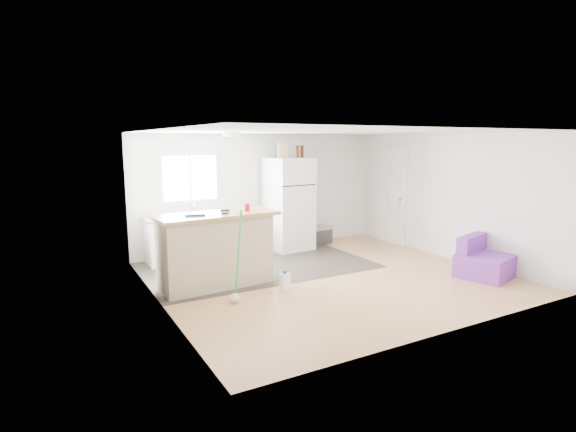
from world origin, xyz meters
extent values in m
cube|color=#AA7D47|center=(0.00, 0.00, -0.01)|extent=(5.50, 5.00, 0.01)
cube|color=white|center=(0.00, 0.00, 2.40)|extent=(5.50, 5.00, 0.01)
cube|color=silver|center=(0.00, 2.50, 1.20)|extent=(5.50, 0.01, 2.40)
cube|color=silver|center=(0.00, -2.50, 1.20)|extent=(5.50, 0.01, 2.40)
cube|color=silver|center=(-2.75, 0.00, 1.20)|extent=(0.01, 5.00, 2.40)
cube|color=silver|center=(2.75, 0.00, 1.20)|extent=(0.01, 5.00, 2.40)
cube|color=#2E2822|center=(-0.73, 1.25, 0.00)|extent=(4.05, 2.50, 0.00)
cube|color=white|center=(-1.55, 2.49, 1.55)|extent=(1.18, 0.04, 0.98)
cube|color=white|center=(-1.55, 2.47, 1.55)|extent=(1.05, 0.01, 0.85)
cube|color=white|center=(-1.55, 2.46, 1.55)|extent=(0.03, 0.02, 0.85)
cube|color=white|center=(2.72, 1.55, 1.01)|extent=(0.05, 0.82, 2.03)
cube|color=white|center=(2.73, 1.55, 1.02)|extent=(0.03, 0.92, 2.10)
sphere|color=gold|center=(2.67, 1.23, 1.00)|extent=(0.07, 0.07, 0.07)
cylinder|color=white|center=(-1.20, 1.20, 2.36)|extent=(0.30, 0.30, 0.07)
cube|color=white|center=(-1.55, 2.20, 0.41)|extent=(1.89, 0.60, 0.83)
cube|color=slate|center=(-1.55, 2.20, 0.84)|extent=(1.94, 0.64, 0.04)
cube|color=silver|center=(-1.55, 2.17, 0.84)|extent=(0.52, 0.40, 0.06)
cube|color=tan|center=(-1.79, 0.47, 0.55)|extent=(1.75, 0.72, 1.11)
cube|color=#AC8149|center=(-1.76, 0.47, 1.13)|extent=(1.93, 0.85, 0.05)
cube|color=white|center=(0.41, 2.09, 0.96)|extent=(0.92, 0.87, 1.91)
cube|color=black|center=(0.41, 1.69, 1.38)|extent=(0.84, 0.09, 0.02)
cube|color=silver|center=(0.07, 1.68, 1.63)|extent=(0.03, 0.02, 0.34)
cube|color=silver|center=(0.07, 1.68, 0.78)|extent=(0.03, 0.02, 0.67)
cube|color=#2C2C2E|center=(1.26, 2.21, 0.16)|extent=(0.52, 0.37, 0.32)
cube|color=gray|center=(1.26, 2.21, 0.35)|extent=(0.54, 0.40, 0.06)
cube|color=purple|center=(2.29, -1.26, 0.19)|extent=(0.99, 0.96, 0.38)
cube|color=purple|center=(2.29, -0.97, 0.53)|extent=(0.83, 0.40, 0.29)
cube|color=white|center=(-0.95, -0.23, 0.13)|extent=(0.15, 0.11, 0.26)
cylinder|color=#1754A7|center=(-0.95, -0.23, 0.29)|extent=(0.05, 0.05, 0.05)
cylinder|color=green|center=(-1.70, -0.23, 0.69)|extent=(0.06, 0.35, 1.29)
sphere|color=beige|center=(-1.83, -0.35, 0.06)|extent=(0.15, 0.15, 0.15)
cylinder|color=red|center=(-1.25, 0.47, 1.22)|extent=(0.11, 0.11, 0.12)
cube|color=#1524CA|center=(-2.10, 0.45, 1.17)|extent=(0.35, 0.30, 0.04)
cube|color=black|center=(-1.57, 0.61, 1.17)|extent=(0.15, 0.07, 0.03)
cube|color=black|center=(-1.67, 0.34, 1.17)|extent=(0.10, 0.05, 0.03)
cube|color=tan|center=(0.25, 2.05, 2.06)|extent=(0.22, 0.14, 0.30)
cylinder|color=#3D190B|center=(0.55, 1.98, 2.04)|extent=(0.08, 0.08, 0.25)
cylinder|color=#3D190B|center=(0.69, 2.03, 2.04)|extent=(0.07, 0.07, 0.25)
camera|label=1|loc=(-4.10, -5.99, 2.25)|focal=28.00mm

